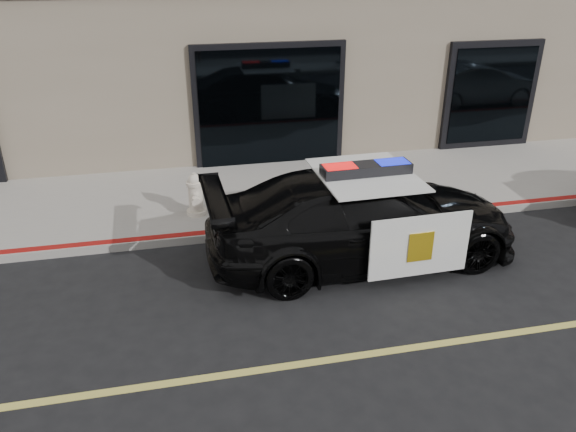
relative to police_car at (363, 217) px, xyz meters
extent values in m
plane|color=black|center=(0.31, -2.40, -0.75)|extent=(120.00, 120.00, 0.00)
cube|color=gray|center=(0.31, 2.85, -0.68)|extent=(60.00, 3.50, 0.15)
imported|color=black|center=(0.00, 0.00, -0.01)|extent=(2.36, 5.24, 1.49)
cube|color=white|center=(0.52, -1.05, -0.03)|extent=(1.59, 0.08, 0.99)
cube|color=white|center=(0.46, 1.08, -0.03)|extent=(1.59, 0.08, 0.99)
cube|color=white|center=(0.00, 0.00, 0.75)|extent=(1.53, 1.82, 0.02)
cube|color=gold|center=(0.52, -1.08, -0.03)|extent=(0.40, 0.02, 0.47)
cube|color=black|center=(0.00, 0.00, 0.83)|extent=(1.43, 0.41, 0.17)
cube|color=red|center=(-0.44, -0.01, 0.84)|extent=(0.50, 0.34, 0.16)
cube|color=#0C19CC|center=(0.43, 0.01, 0.84)|extent=(0.50, 0.34, 0.16)
cylinder|color=beige|center=(-2.59, 2.00, -0.56)|extent=(0.37, 0.37, 0.08)
cylinder|color=beige|center=(-2.59, 2.00, -0.26)|extent=(0.27, 0.27, 0.52)
cylinder|color=beige|center=(-2.59, 2.00, 0.02)|extent=(0.32, 0.32, 0.06)
sphere|color=beige|center=(-2.59, 2.00, 0.08)|extent=(0.24, 0.24, 0.24)
cylinder|color=beige|center=(-2.59, 2.00, 0.19)|extent=(0.07, 0.07, 0.07)
cylinder|color=beige|center=(-2.59, 2.17, -0.19)|extent=(0.14, 0.12, 0.14)
cylinder|color=beige|center=(-2.59, 1.82, -0.19)|extent=(0.14, 0.12, 0.14)
cylinder|color=beige|center=(-2.59, 1.79, -0.26)|extent=(0.18, 0.15, 0.18)
camera|label=1|loc=(-2.94, -7.77, 3.96)|focal=35.00mm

